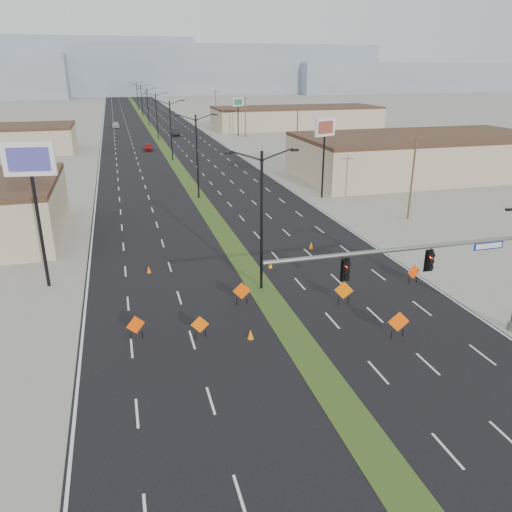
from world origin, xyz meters
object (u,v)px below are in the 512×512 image
object	(u,v)px
car_far	(116,125)
construction_sign_4	(344,291)
streetlight_3	(157,115)
construction_sign_5	(414,272)
streetlight_2	(171,128)
cone_2	(311,245)
signal_mast	(457,265)
construction_sign_0	(136,326)
car_mid	(176,132)
pole_sign_east_near	(325,133)
streetlight_0	(262,217)
construction_sign_1	(200,325)
cone_1	(270,265)
pole_sign_east_far	(238,105)
cone_0	(251,334)
streetlight_6	(137,95)
streetlight_5	(142,100)
cone_3	(149,269)
car_left	(148,147)
construction_sign_3	(399,323)
streetlight_1	(197,154)
pole_sign_west	(31,170)
construction_sign_2	(242,292)
streetlight_4	(148,106)

from	to	relation	value
car_far	construction_sign_4	world-z (taller)	construction_sign_4
streetlight_3	construction_sign_5	distance (m)	86.97
streetlight_2	cone_2	bearing A→B (deg)	-82.28
signal_mast	construction_sign_0	distance (m)	18.80
car_mid	pole_sign_east_near	xyz separation A→B (m)	(10.15, -65.72, 7.01)
streetlight_0	construction_sign_1	xyz separation A→B (m)	(-5.48, -5.86, -4.58)
construction_sign_5	cone_1	size ratio (longest dim) A/B	2.63
car_far	streetlight_3	bearing A→B (deg)	-72.65
car_mid	pole_sign_east_far	bearing A→B (deg)	-13.28
construction_sign_4	cone_2	bearing A→B (deg)	102.22
signal_mast	cone_0	xyz separation A→B (m)	(-11.17, 3.21, -4.48)
streetlight_6	car_far	distance (m)	58.07
construction_sign_4	cone_0	distance (m)	7.83
streetlight_5	cone_3	distance (m)	135.09
car_mid	construction_sign_4	bearing A→B (deg)	-84.00
streetlight_6	construction_sign_4	distance (m)	172.12
car_far	cone_2	distance (m)	104.95
pole_sign_east_far	car_left	bearing A→B (deg)	-166.33
construction_sign_0	cone_2	bearing A→B (deg)	17.42
signal_mast	cone_1	distance (m)	15.90
construction_sign_3	pole_sign_east_near	bearing A→B (deg)	84.28
construction_sign_4	cone_2	distance (m)	11.23
streetlight_2	pole_sign_east_near	world-z (taller)	streetlight_2
streetlight_0	streetlight_3	size ratio (longest dim) A/B	1.00
car_mid	cone_0	xyz separation A→B (m)	(-7.29, -96.81, -0.48)
streetlight_3	streetlight_5	distance (m)	56.00
streetlight_1	car_mid	xyz separation A→B (m)	(4.67, 62.01, -4.62)
streetlight_5	car_mid	distance (m)	50.42
construction_sign_1	pole_sign_west	world-z (taller)	pole_sign_west
pole_sign_west	construction_sign_0	bearing A→B (deg)	-52.04
construction_sign_0	pole_sign_east_near	xyz separation A→B (m)	(23.98, 29.32, 6.91)
streetlight_6	pole_sign_east_near	bearing A→B (deg)	-84.11
streetlight_0	car_far	distance (m)	111.28
cone_3	streetlight_1	bearing A→B (deg)	71.30
car_far	cone_1	world-z (taller)	car_far
streetlight_3	construction_sign_4	bearing A→B (deg)	-86.97
signal_mast	construction_sign_3	xyz separation A→B (m)	(-2.69, 1.00, -3.77)
car_left	construction_sign_2	world-z (taller)	construction_sign_2
construction_sign_4	cone_1	size ratio (longest dim) A/B	2.94
construction_sign_5	car_left	bearing A→B (deg)	91.98
cone_3	pole_sign_west	bearing A→B (deg)	-175.80
construction_sign_3	construction_sign_5	bearing A→B (deg)	61.62
pole_sign_west	pole_sign_east_far	size ratio (longest dim) A/B	1.22
cone_0	cone_1	world-z (taller)	cone_0
car_far	construction_sign_1	distance (m)	116.74
cone_0	pole_sign_west	bearing A→B (deg)	137.25
streetlight_4	construction_sign_0	bearing A→B (deg)	-94.47
streetlight_2	streetlight_3	size ratio (longest dim) A/B	1.00
streetlight_5	car_far	world-z (taller)	streetlight_5
streetlight_6	car_left	world-z (taller)	streetlight_6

